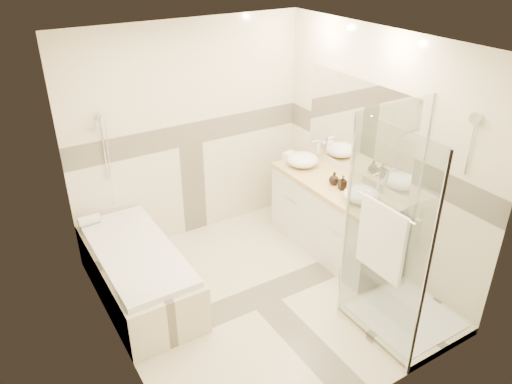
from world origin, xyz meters
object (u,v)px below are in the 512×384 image
vanity (331,217)px  amenity_bottle_a (342,183)px  vessel_sink_near (303,160)px  vessel_sink_far (361,194)px  bathtub (138,270)px  shower_enclosure (397,280)px  amenity_bottle_b (334,178)px

vanity → amenity_bottle_a: amenity_bottle_a is taller
vessel_sink_near → vanity: bearing=-87.9°
vanity → vessel_sink_far: bearing=-92.6°
bathtub → shower_enclosure: (1.86, -1.62, 0.20)m
bathtub → vessel_sink_near: 2.23m
vanity → vessel_sink_far: 0.67m
bathtub → amenity_bottle_a: (2.13, -0.50, 0.62)m
bathtub → vanity: 2.18m
amenity_bottle_a → bathtub: bearing=166.7°
vessel_sink_near → amenity_bottle_a: amenity_bottle_a is taller
shower_enclosure → vessel_sink_far: (0.27, 0.83, 0.42)m
shower_enclosure → vessel_sink_far: bearing=71.8°
amenity_bottle_b → vessel_sink_far: bearing=-90.0°
vessel_sink_far → amenity_bottle_a: amenity_bottle_a is taller
bathtub → vessel_sink_near: bearing=5.4°
vessel_sink_near → amenity_bottle_b: 0.57m
shower_enclosure → vessel_sink_far: 0.97m
vanity → vessel_sink_far: size_ratio=4.50×
bathtub → amenity_bottle_b: size_ratio=11.99×
vessel_sink_near → amenity_bottle_b: size_ratio=2.64×
bathtub → vessel_sink_far: (2.13, -0.79, 0.61)m
amenity_bottle_a → amenity_bottle_b: amenity_bottle_a is taller
vessel_sink_near → vessel_sink_far: (0.00, -1.00, -0.00)m
vessel_sink_near → shower_enclosure: bearing=-98.5°
vessel_sink_far → amenity_bottle_a: bearing=90.0°
bathtub → amenity_bottle_a: amenity_bottle_a is taller
vanity → vessel_sink_near: bearing=92.1°
bathtub → vanity: (2.15, -0.35, 0.12)m
vessel_sink_near → vessel_sink_far: size_ratio=1.04×
shower_enclosure → amenity_bottle_b: bearing=77.7°
vanity → vessel_sink_far: vessel_sink_far is taller
bathtub → vessel_sink_far: 2.35m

